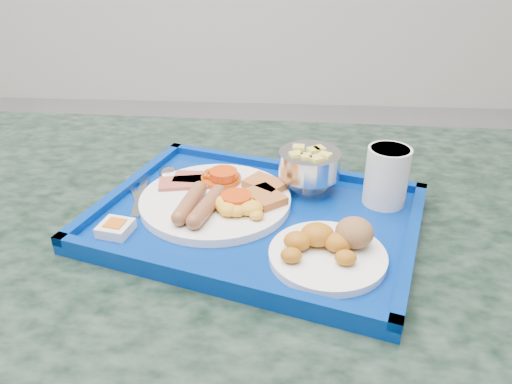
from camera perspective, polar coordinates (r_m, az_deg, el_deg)
table at (r=0.88m, az=0.30°, el=-15.56°), size 1.34×0.91×0.82m
tray at (r=0.75m, az=0.00°, el=-3.09°), size 0.54×0.46×0.03m
main_plate at (r=0.76m, az=-4.18°, el=-0.75°), size 0.23×0.23×0.04m
bread_plate at (r=0.66m, az=8.50°, el=-6.26°), size 0.15×0.15×0.05m
fruit_bowl at (r=0.80m, az=6.14°, el=3.15°), size 0.10×0.10×0.07m
juice_cup at (r=0.78m, az=14.72°, el=1.97°), size 0.07×0.07×0.09m
spoon at (r=0.86m, az=-11.02°, el=1.61°), size 0.09×0.15×0.01m
knife at (r=0.83m, az=-12.85°, el=0.36°), size 0.04×0.17×0.00m
jam_packet at (r=0.73m, az=-15.75°, el=-3.98°), size 0.05×0.05×0.02m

